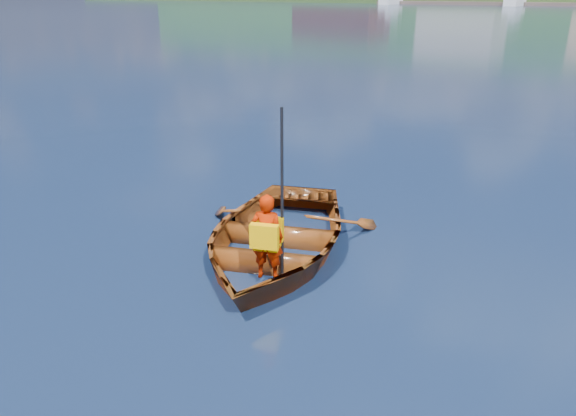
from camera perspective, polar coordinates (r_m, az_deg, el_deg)
ground at (r=7.45m, az=5.15°, el=-5.97°), size 600.00×600.00×0.00m
rowboat at (r=7.71m, az=-1.42°, el=-2.92°), size 3.83×4.46×0.78m
child_paddler at (r=6.71m, az=-2.11°, el=-2.84°), size 0.46×0.43×2.08m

